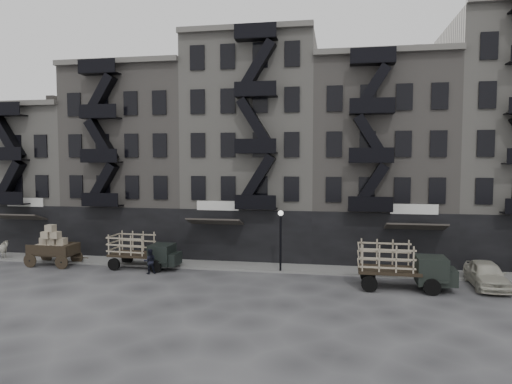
% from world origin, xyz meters
% --- Properties ---
extents(ground, '(140.00, 140.00, 0.00)m').
position_xyz_m(ground, '(0.00, 0.00, 0.00)').
color(ground, '#38383A').
rests_on(ground, ground).
extents(sidewalk, '(55.00, 2.50, 0.15)m').
position_xyz_m(sidewalk, '(0.00, 3.75, 0.07)').
color(sidewalk, slate).
rests_on(sidewalk, ground).
extents(building_west, '(10.00, 11.35, 13.20)m').
position_xyz_m(building_west, '(-20.00, 9.83, 6.00)').
color(building_west, gray).
rests_on(building_west, ground).
extents(building_midwest, '(10.00, 11.35, 16.20)m').
position_xyz_m(building_midwest, '(-10.00, 9.83, 7.50)').
color(building_midwest, slate).
rests_on(building_midwest, ground).
extents(building_center, '(10.00, 11.35, 18.20)m').
position_xyz_m(building_center, '(-0.00, 9.82, 8.50)').
color(building_center, gray).
rests_on(building_center, ground).
extents(building_mideast, '(10.00, 11.35, 16.20)m').
position_xyz_m(building_mideast, '(10.00, 9.83, 7.50)').
color(building_mideast, slate).
rests_on(building_mideast, ground).
extents(lamp_post, '(0.36, 0.36, 4.28)m').
position_xyz_m(lamp_post, '(3.00, 2.60, 2.78)').
color(lamp_post, black).
rests_on(lamp_post, ground).
extents(wagon, '(3.59, 2.01, 2.99)m').
position_xyz_m(wagon, '(-13.67, 1.86, 1.71)').
color(wagon, black).
rests_on(wagon, ground).
extents(stake_truck_west, '(5.07, 2.28, 2.50)m').
position_xyz_m(stake_truck_west, '(-6.78, 2.16, 1.42)').
color(stake_truck_west, black).
rests_on(stake_truck_west, ground).
extents(stake_truck_east, '(5.61, 2.42, 2.79)m').
position_xyz_m(stake_truck_east, '(10.63, -0.00, 1.59)').
color(stake_truck_east, black).
rests_on(stake_truck_east, ground).
extents(car_east, '(2.02, 4.71, 1.59)m').
position_xyz_m(car_east, '(15.69, 1.29, 0.79)').
color(car_east, '#B7B4A4').
rests_on(car_east, ground).
extents(pedestrian_mid, '(1.02, 0.94, 1.70)m').
position_xyz_m(pedestrian_mid, '(-5.70, 0.83, 0.85)').
color(pedestrian_mid, black).
rests_on(pedestrian_mid, ground).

